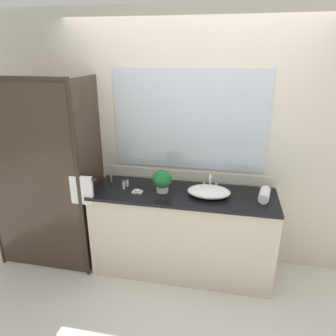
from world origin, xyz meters
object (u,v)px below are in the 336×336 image
faucet (210,184)px  amenity_bottle_shampoo (111,179)px  rolled_towel_near_edge (264,195)px  sink_basin (209,192)px  soap_dish (137,191)px  amenity_bottle_conditioner (127,182)px  amenity_bottle_lotion (124,185)px  potted_plant (162,180)px

faucet → amenity_bottle_shampoo: bearing=-177.7°
faucet → rolled_towel_near_edge: 0.53m
sink_basin → amenity_bottle_shampoo: bearing=173.2°
faucet → soap_dish: bearing=-161.3°
soap_dish → amenity_bottle_conditioner: 0.20m
soap_dish → amenity_bottle_lotion: (-0.16, 0.05, 0.03)m
amenity_bottle_conditioner → amenity_bottle_shampoo: (-0.20, 0.06, -0.00)m
potted_plant → amenity_bottle_conditioner: 0.40m
amenity_bottle_shampoo → amenity_bottle_lotion: bearing=-36.1°
soap_dish → amenity_bottle_shampoo: size_ratio=1.32×
potted_plant → soap_dish: (-0.24, -0.06, -0.11)m
faucet → rolled_towel_near_edge: (0.51, -0.15, -0.00)m
soap_dish → amenity_bottle_lotion: amenity_bottle_lotion is taller
soap_dish → amenity_bottle_shampoo: bearing=151.0°
soap_dish → rolled_towel_near_edge: bearing=4.2°
amenity_bottle_lotion → soap_dish: bearing=-19.0°
potted_plant → soap_dish: size_ratio=2.26×
faucet → amenity_bottle_shampoo: faucet is taller
amenity_bottle_conditioner → amenity_bottle_lotion: (-0.01, -0.07, 0.00)m
faucet → amenity_bottle_conditioner: faucet is taller
soap_dish → amenity_bottle_conditioner: amenity_bottle_conditioner is taller
amenity_bottle_lotion → rolled_towel_near_edge: bearing=1.4°
faucet → soap_dish: size_ratio=1.70×
sink_basin → rolled_towel_near_edge: size_ratio=1.82×
soap_dish → sink_basin: bearing=5.6°
amenity_bottle_conditioner → amenity_bottle_lotion: bearing=-97.9°
faucet → amenity_bottle_shampoo: size_ratio=2.24×
faucet → potted_plant: 0.49m
faucet → amenity_bottle_lotion: faucet is taller
sink_basin → potted_plant: potted_plant is taller
amenity_bottle_lotion → rolled_towel_near_edge: (1.36, 0.03, 0.00)m
amenity_bottle_conditioner → amenity_bottle_lotion: 0.07m
faucet → amenity_bottle_lotion: 0.86m
amenity_bottle_lotion → amenity_bottle_shampoo: bearing=143.9°
sink_basin → amenity_bottle_conditioner: (-0.84, 0.06, -0.00)m
sink_basin → faucet: 0.17m
soap_dish → amenity_bottle_shampoo: (-0.34, 0.19, 0.02)m
rolled_towel_near_edge → soap_dish: bearing=-175.8°
amenity_bottle_conditioner → amenity_bottle_shampoo: amenity_bottle_conditioner is taller
faucet → soap_dish: 0.73m
amenity_bottle_shampoo → sink_basin: bearing=-6.8°
rolled_towel_near_edge → amenity_bottle_lotion: bearing=-178.6°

